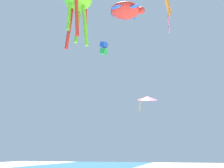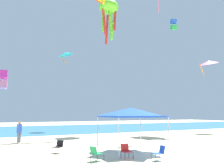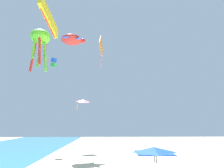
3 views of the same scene
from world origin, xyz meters
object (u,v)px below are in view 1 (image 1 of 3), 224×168
Objects in this scene: kite_box_blue at (104,48)px; kite_diamond_orange at (168,4)px; kite_delta_pink at (148,98)px; kite_octopus_lime at (78,3)px; kite_turtle_red at (126,11)px.

kite_box_blue is 0.40× the size of kite_diamond_orange.
kite_box_blue is at bearing 173.57° from kite_delta_pink.
kite_octopus_lime is 1.24× the size of kite_diamond_orange.
kite_box_blue reaches higher than kite_octopus_lime.
kite_turtle_red is at bearing -112.13° from kite_box_blue.
kite_octopus_lime reaches higher than kite_delta_pink.
kite_octopus_lime is 8.44m from kite_diamond_orange.
kite_octopus_lime is 1.24× the size of kite_turtle_red.
kite_diamond_orange reaches higher than kite_octopus_lime.
kite_octopus_lime is at bearing -124.26° from kite_delta_pink.
kite_box_blue is at bearing 121.02° from kite_turtle_red.
kite_box_blue is at bearing -134.22° from kite_octopus_lime.
kite_octopus_lime is 3.11× the size of kite_box_blue.
kite_delta_pink is 1.74× the size of kite_box_blue.
kite_box_blue is (3.41, 4.03, -3.34)m from kite_turtle_red.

